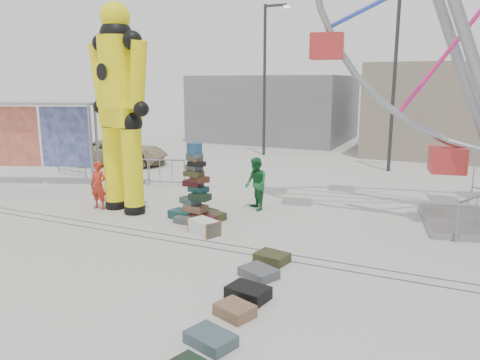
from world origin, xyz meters
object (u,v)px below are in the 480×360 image
at_px(parked_suv, 120,152).
at_px(lamp_post_right, 397,71).
at_px(lamp_post_left, 266,73).
at_px(barricade_dummy_c, 160,172).
at_px(suitcase_tower, 196,198).
at_px(pedestrian_black, 138,162).
at_px(banner_scaffold, 39,124).
at_px(crash_test_dummy, 120,101).
at_px(pedestrian_green, 256,184).
at_px(barricade_dummy_a, 71,162).
at_px(pedestrian_red, 98,185).
at_px(steamer_trunk, 204,227).
at_px(barricade_wheel_front, 475,215).
at_px(barricade_dummy_b, 127,170).

bearing_deg(parked_suv, lamp_post_right, -88.31).
height_order(lamp_post_left, barricade_dummy_c, lamp_post_left).
height_order(suitcase_tower, pedestrian_black, suitcase_tower).
bearing_deg(banner_scaffold, crash_test_dummy, -38.45).
bearing_deg(crash_test_dummy, pedestrian_green, 41.22).
xyz_separation_m(lamp_post_right, banner_scaffold, (-12.08, -8.87, -2.05)).
bearing_deg(barricade_dummy_a, lamp_post_right, 39.42).
distance_m(barricade_dummy_a, barricade_dummy_c, 4.84).
relative_size(pedestrian_red, pedestrian_green, 0.92).
height_order(lamp_post_left, crash_test_dummy, lamp_post_left).
distance_m(suitcase_tower, pedestrian_black, 5.76).
height_order(steamer_trunk, pedestrian_red, pedestrian_red).
relative_size(suitcase_tower, steamer_trunk, 2.71).
relative_size(lamp_post_left, barricade_wheel_front, 4.00).
bearing_deg(lamp_post_right, parked_suv, -162.33).
bearing_deg(lamp_post_left, suitcase_tower, -77.28).
relative_size(pedestrian_black, parked_suv, 0.38).
distance_m(barricade_dummy_a, pedestrian_green, 9.75).
relative_size(lamp_post_right, crash_test_dummy, 1.23).
relative_size(lamp_post_left, pedestrian_green, 4.75).
bearing_deg(barricade_wheel_front, suitcase_tower, 129.00).
distance_m(crash_test_dummy, parked_suv, 9.09).
height_order(banner_scaffold, pedestrian_red, banner_scaffold).
bearing_deg(pedestrian_black, suitcase_tower, 156.28).
bearing_deg(pedestrian_red, crash_test_dummy, 7.04).
bearing_deg(barricade_dummy_b, banner_scaffold, -156.41).
bearing_deg(barricade_dummy_b, crash_test_dummy, -60.54).
bearing_deg(pedestrian_black, pedestrian_green, 176.53).
xyz_separation_m(lamp_post_left, banner_scaffold, (-5.08, -10.87, -2.05)).
bearing_deg(crash_test_dummy, pedestrian_red, -155.15).
height_order(lamp_post_left, suitcase_tower, lamp_post_left).
relative_size(suitcase_tower, parked_suv, 0.50).
xyz_separation_m(barricade_wheel_front, pedestrian_black, (-12.14, 1.46, 0.32)).
bearing_deg(barricade_dummy_c, banner_scaffold, -171.79).
distance_m(barricade_dummy_c, pedestrian_red, 3.63).
bearing_deg(barricade_dummy_b, pedestrian_green, -21.10).
height_order(lamp_post_right, pedestrian_red, lamp_post_right).
relative_size(barricade_dummy_a, parked_suv, 0.43).
bearing_deg(lamp_post_left, crash_test_dummy, -88.80).
height_order(pedestrian_black, parked_suv, pedestrian_black).
distance_m(barricade_dummy_c, parked_suv, 5.52).
bearing_deg(steamer_trunk, barricade_dummy_a, 177.31).
xyz_separation_m(suitcase_tower, steamer_trunk, (0.90, -1.12, -0.45)).
relative_size(lamp_post_right, suitcase_tower, 3.47).
bearing_deg(barricade_dummy_b, suitcase_tower, -40.10).
xyz_separation_m(pedestrian_red, pedestrian_green, (4.61, 2.05, 0.07)).
xyz_separation_m(pedestrian_green, parked_suv, (-9.27, 4.74, -0.20)).
xyz_separation_m(suitcase_tower, banner_scaffold, (-7.88, 1.52, 1.79)).
height_order(banner_scaffold, barricade_wheel_front, banner_scaffold).
bearing_deg(steamer_trunk, pedestrian_black, 165.06).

